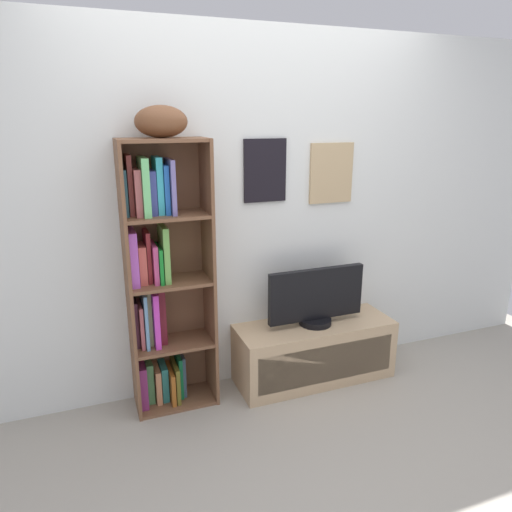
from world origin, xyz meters
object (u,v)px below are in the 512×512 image
football (161,122)px  television (316,298)px  tv_stand (314,351)px  bookshelf (160,282)px

football → television: size_ratio=0.42×
tv_stand → television: 0.40m
bookshelf → tv_stand: bookshelf is taller
bookshelf → tv_stand: 1.19m
bookshelf → tv_stand: size_ratio=1.52×
bookshelf → television: bookshelf is taller
football → television: football is taller
bookshelf → television: 1.04m
football → television: 1.49m
television → tv_stand: bearing=-90.0°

